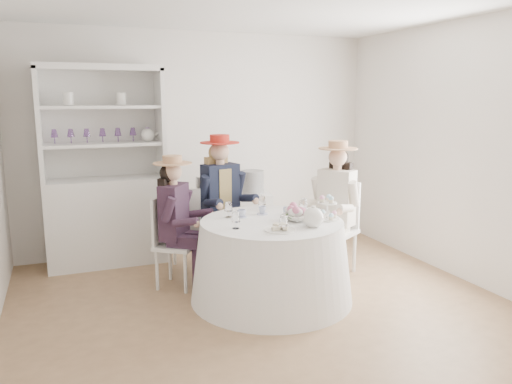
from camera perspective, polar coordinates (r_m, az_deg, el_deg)
name	(u,v)px	position (r m, az deg, el deg)	size (l,w,h in m)	color
ground	(260,303)	(4.82, 0.45, -12.57)	(4.50, 4.50, 0.00)	olive
ceiling	(260,2)	(4.49, 0.50, 20.91)	(4.50, 4.50, 0.00)	white
wall_back	(201,142)	(6.35, -6.31, 5.67)	(4.50, 4.50, 0.00)	silver
wall_front	(402,206)	(2.73, 16.33, -1.53)	(4.50, 4.50, 0.00)	silver
wall_right	(458,151)	(5.69, 22.07, 4.35)	(4.50, 4.50, 0.00)	silver
tea_table	(272,260)	(4.80, 1.78, -7.79)	(1.54, 1.54, 0.77)	white
hutch	(106,195)	(5.97, -16.76, -0.34)	(1.35, 0.55, 2.26)	silver
side_table	(252,220)	(6.44, -0.41, -3.21)	(0.45, 0.45, 0.70)	silver
hatbox	(252,182)	(6.34, -0.42, 1.15)	(0.29, 0.29, 0.29)	black
guest_left	(176,214)	(5.05, -9.11, -2.51)	(0.58, 0.55, 1.35)	silver
guest_mid	(221,194)	(5.51, -3.97, -0.28)	(0.57, 0.60, 1.51)	silver
guest_right	(335,200)	(5.43, 9.06, -0.91)	(0.62, 0.58, 1.46)	silver
spare_chair	(185,227)	(5.54, -8.13, -3.94)	(0.51, 0.51, 0.95)	silver
teacup_a	(242,214)	(4.80, -1.65, -2.54)	(0.08, 0.08, 0.07)	white
teacup_b	(262,211)	(4.92, 0.73, -2.16)	(0.08, 0.08, 0.07)	white
teacup_c	(287,211)	(4.91, 3.61, -2.24)	(0.09, 0.09, 0.07)	white
flower_bowl	(297,218)	(4.68, 4.66, -2.96)	(0.24, 0.24, 0.06)	white
flower_arrangement	(297,211)	(4.69, 4.70, -2.15)	(0.19, 0.19, 0.07)	#CB6589
table_teapot	(313,217)	(4.48, 6.58, -2.91)	(0.26, 0.19, 0.20)	white
sandwich_plate	(280,229)	(4.34, 2.76, -4.24)	(0.27, 0.27, 0.06)	white
cupcake_stand	(327,211)	(4.76, 8.11, -2.15)	(0.24, 0.24, 0.23)	white
stemware_set	(272,213)	(4.67, 1.82, -2.39)	(0.90, 0.94, 0.15)	white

